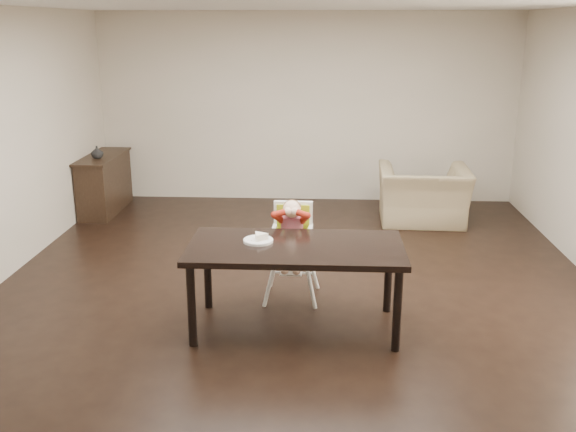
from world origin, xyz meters
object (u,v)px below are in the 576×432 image
Objects in this scene: sideboard at (105,183)px; high_chair at (292,229)px; dining_table at (296,254)px; armchair at (424,186)px.

high_chair is at bearing -45.57° from sideboard.
dining_table is at bearing -82.53° from high_chair.
sideboard is at bearing 129.05° from dining_table.
high_chair is 0.77× the size of sideboard.
high_chair is 3.93m from sideboard.
sideboard reaches higher than dining_table.
dining_table is at bearing 66.16° from armchair.
sideboard is (-4.34, 0.31, -0.10)m from armchair.
armchair is at bearing 63.96° from dining_table.
dining_table is 0.66m from high_chair.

